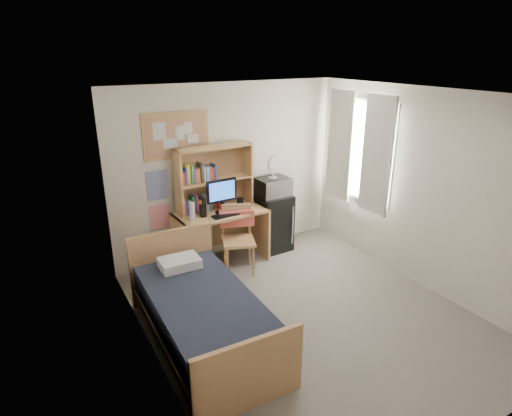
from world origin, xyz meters
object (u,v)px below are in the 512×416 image
desk (221,237)px  bulletin_board (176,135)px  speaker_right (240,203)px  desk_chair (238,240)px  monitor (222,197)px  microwave (273,187)px  mini_fridge (271,222)px  desk_fan (273,168)px  bed (204,319)px  speaker_left (203,211)px

desk → bulletin_board: bearing=141.8°
bulletin_board → speaker_right: bulletin_board is taller
bulletin_board → desk_chair: bearing=-50.4°
bulletin_board → monitor: (0.48, -0.39, -0.85)m
speaker_right → microwave: microwave is taller
monitor → mini_fridge: bearing=5.0°
microwave → desk_fan: bearing=0.0°
desk_chair → mini_fridge: size_ratio=1.08×
bed → desk_fan: 2.71m
speaker_left → desk_fan: 1.29m
desk_chair → speaker_right: size_ratio=5.74×
desk_fan → mini_fridge: bearing=90.0°
bed → monitor: monitor is taller
bulletin_board → mini_fridge: size_ratio=1.04×
desk_chair → monitor: bearing=128.1°
mini_fridge → microwave: (0.00, -0.02, 0.59)m
bulletin_board → mini_fridge: (1.39, -0.27, -1.47)m
monitor → desk: bearing=90.0°
bed → desk_fan: size_ratio=6.40×
desk_chair → bed: size_ratio=0.47×
mini_fridge → bed: bearing=-140.9°
desk_chair → speaker_left: (-0.40, 0.29, 0.43)m
bulletin_board → desk_fan: bulletin_board is taller
desk_chair → speaker_right: speaker_right is taller
bulletin_board → speaker_right: 1.33m
bed → microwave: 2.60m
bulletin_board → desk_fan: bearing=-11.8°
desk_chair → desk_fan: bearing=46.5°
mini_fridge → speaker_right: (-0.61, -0.11, 0.46)m
bulletin_board → desk: size_ratio=0.71×
speaker_right → desk_fan: (0.61, 0.09, 0.43)m
desk → mini_fridge: bearing=1.2°
mini_fridge → speaker_left: bearing=-175.9°
bulletin_board → desk: (0.47, -0.33, -1.51)m
bulletin_board → speaker_left: bulletin_board is taller
mini_fridge → desk: bearing=-178.4°
microwave → speaker_left: bearing=-176.8°
monitor → speaker_left: 0.34m
bulletin_board → desk: bulletin_board is taller
desk → speaker_left: 0.59m
bulletin_board → desk_fan: size_ratio=2.90×
bulletin_board → microwave: 1.67m
bulletin_board → speaker_right: (0.78, -0.38, -1.01)m
mini_fridge → bed: (-1.87, -1.66, -0.17)m
desk → microwave: microwave is taller
mini_fridge → speaker_right: speaker_right is taller
desk_chair → microwave: 1.06m
mini_fridge → speaker_right: 0.77m
mini_fridge → monitor: (-0.91, -0.13, 0.62)m
microwave → bulletin_board: bearing=165.7°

